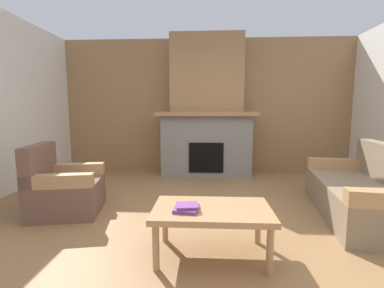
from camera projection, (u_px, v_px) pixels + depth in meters
name	position (u px, v px, depth m)	size (l,w,h in m)	color
ground	(205.00, 230.00, 2.83)	(9.00, 9.00, 0.00)	olive
wall_back_wood_panel	(206.00, 106.00, 5.63)	(6.00, 0.12, 2.70)	#997047
fireplace	(206.00, 115.00, 5.28)	(1.90, 0.82, 2.70)	gray
couch	(364.00, 193.00, 3.15)	(1.11, 1.91, 0.85)	#847056
armchair	(63.00, 189.00, 3.29)	(0.89, 0.89, 0.85)	brown
coffee_table	(211.00, 214.00, 2.29)	(1.00, 0.60, 0.43)	tan
book_stack_near_edge	(186.00, 207.00, 2.23)	(0.21, 0.23, 0.05)	#7A3D84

